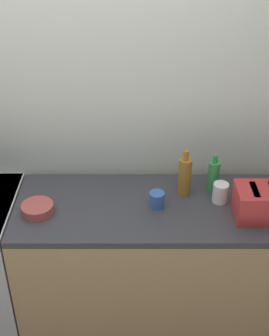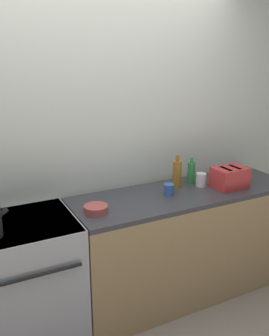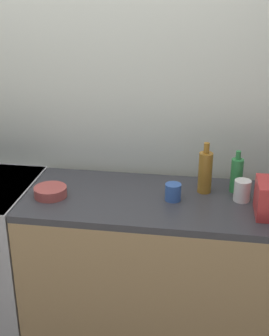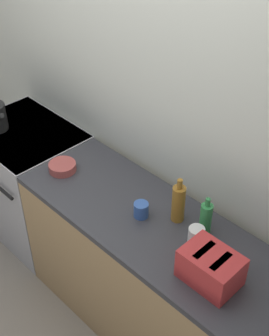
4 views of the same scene
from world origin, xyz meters
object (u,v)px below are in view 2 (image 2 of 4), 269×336
bottle_amber (177,174)px  stove (19,284)px  bottle_green (191,172)px  cup_blue (169,190)px  toaster (230,177)px  cup_white (201,180)px  bowl (96,209)px

bottle_amber → stove: bearing=-175.4°
stove → bottle_amber: (1.32, 0.11, 0.55)m
bottle_green → cup_blue: bottle_green is taller
cup_blue → bottle_amber: bearing=38.5°
bottle_amber → bottle_green: (0.16, 0.03, -0.02)m
toaster → bottle_green: bottle_green is taller
cup_white → cup_blue: bearing=-172.0°
stove → cup_blue: bearing=-0.8°
cup_white → bowl: (-0.96, -0.10, -0.03)m
cup_white → toaster: bearing=-34.1°
stove → toaster: bearing=-3.2°
bottle_amber → cup_white: bottle_amber is taller
cup_white → bowl: 0.97m
cup_white → bowl: size_ratio=0.65×
bottle_amber → bowl: (-0.77, -0.18, -0.09)m
cup_white → cup_blue: size_ratio=1.26×
toaster → cup_white: (-0.19, 0.13, -0.03)m
bottle_green → cup_blue: 0.35m
stove → bowl: bearing=-7.4°
bottle_green → cup_white: bottle_green is taller
bottle_amber → cup_white: 0.21m
bottle_amber → bowl: 0.80m
bowl → bottle_green: bearing=12.5°
toaster → cup_white: 0.23m
bottle_green → bowl: (-0.94, -0.21, -0.07)m
bowl → cup_blue: bearing=5.0°
stove → bowl: bowl is taller
cup_white → stove: bearing=-178.8°
bottle_amber → bowl: bearing=-167.1°
toaster → cup_blue: toaster is taller
cup_white → cup_blue: 0.34m
toaster → bowl: bearing=178.7°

